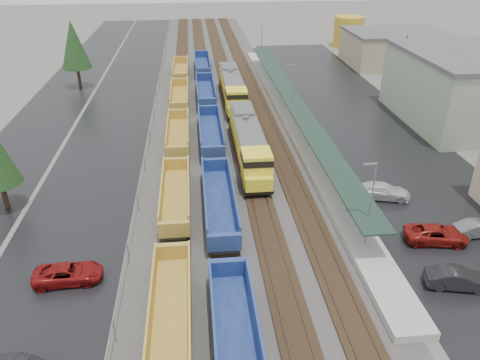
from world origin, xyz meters
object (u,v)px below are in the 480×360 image
object	(u,v)px
parked_car_east_a	(458,279)
locomotive_trail	(232,89)
locomotive_lead	(248,143)
parked_car_west_c	(68,274)
well_string_blue	(214,162)
parked_car_east_e	(478,229)
parked_car_east_c	(383,191)
parked_car_east_b	(436,234)
well_string_yellow	(176,196)
storage_tank	(348,32)

from	to	relation	value
parked_car_east_a	locomotive_trail	bearing A→B (deg)	28.50
locomotive_lead	parked_car_west_c	world-z (taller)	locomotive_lead
locomotive_lead	well_string_blue	size ratio (longest dim) A/B	0.19
parked_car_east_a	parked_car_east_e	xyz separation A→B (m)	(5.18, 6.20, -0.07)
parked_car_east_e	parked_car_east_c	bearing A→B (deg)	34.81
parked_car_east_a	parked_car_east_e	bearing A→B (deg)	-27.58
locomotive_trail	parked_car_east_b	bearing A→B (deg)	-70.02
parked_car_east_e	locomotive_trail	bearing A→B (deg)	21.22
parked_car_east_c	well_string_yellow	bearing A→B (deg)	103.68
storage_tank	well_string_yellow	bearing A→B (deg)	-118.98
parked_car_east_a	parked_car_east_e	world-z (taller)	parked_car_east_a
locomotive_lead	parked_car_east_b	bearing A→B (deg)	-51.10
parked_car_east_a	parked_car_east_c	distance (m)	13.33
well_string_blue	parked_car_east_e	bearing A→B (deg)	-33.54
well_string_yellow	parked_car_east_e	xyz separation A→B (m)	(25.91, -7.46, -0.47)
parked_car_east_c	parked_car_east_e	distance (m)	9.16
locomotive_lead	locomotive_trail	size ratio (longest dim) A/B	1.00
locomotive_trail	storage_tank	world-z (taller)	storage_tank
parked_car_west_c	parked_car_east_a	world-z (taller)	parked_car_east_a
locomotive_trail	parked_car_east_b	xyz separation A→B (m)	(13.90, -38.23, -1.61)
locomotive_lead	parked_car_east_c	xyz separation A→B (m)	(12.15, -9.59, -1.57)
parked_car_east_c	parked_car_east_e	xyz separation A→B (m)	(5.76, -7.12, -0.08)
locomotive_lead	parked_car_east_c	size ratio (longest dim) A/B	3.65
locomotive_lead	storage_tank	bearing A→B (deg)	63.19
parked_car_west_c	parked_car_east_e	distance (m)	33.81
parked_car_east_a	parked_car_east_c	bearing A→B (deg)	14.82
storage_tank	parked_car_east_e	size ratio (longest dim) A/B	1.58
parked_car_east_c	parked_car_east_e	world-z (taller)	parked_car_east_c
parked_car_east_b	parked_car_east_e	size ratio (longest dim) A/B	1.25
locomotive_lead	parked_car_east_c	bearing A→B (deg)	-38.30
locomotive_trail	parked_car_east_e	xyz separation A→B (m)	(17.91, -37.71, -1.65)
well_string_yellow	parked_car_east_b	world-z (taller)	well_string_yellow
well_string_yellow	storage_tank	distance (m)	78.67
parked_car_east_a	parked_car_east_c	size ratio (longest dim) A/B	0.87
parked_car_east_a	parked_car_east_b	bearing A→B (deg)	0.63
parked_car_east_e	parked_car_west_c	bearing A→B (deg)	90.25
storage_tank	parked_car_east_b	world-z (taller)	storage_tank
storage_tank	parked_car_east_c	world-z (taller)	storage_tank
locomotive_lead	well_string_blue	xyz separation A→B (m)	(-4.00, -2.19, -1.13)
well_string_blue	parked_car_east_c	xyz separation A→B (m)	(16.15, -7.41, -0.44)
locomotive_lead	storage_tank	size ratio (longest dim) A/B	2.91
well_string_yellow	locomotive_lead	bearing A→B (deg)	49.13
well_string_blue	locomotive_lead	bearing A→B (deg)	28.67
well_string_yellow	parked_car_east_b	xyz separation A→B (m)	(21.90, -7.98, -0.44)
well_string_blue	storage_tank	bearing A→B (deg)	61.09
locomotive_lead	parked_car_east_b	distance (m)	22.20
locomotive_trail	parked_car_east_e	size ratio (longest dim) A/B	4.59
locomotive_lead	locomotive_trail	world-z (taller)	same
parked_car_west_c	parked_car_east_a	size ratio (longest dim) A/B	1.10
locomotive_lead	well_string_blue	distance (m)	4.70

